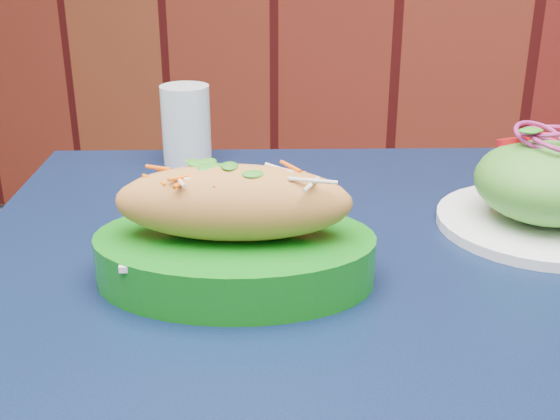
% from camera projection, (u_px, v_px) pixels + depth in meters
% --- Properties ---
extents(cafe_table, '(1.03, 1.03, 0.75)m').
position_uv_depth(cafe_table, '(329.00, 332.00, 0.77)').
color(cafe_table, black).
rests_on(cafe_table, ground).
extents(banh_mi_basket, '(0.32, 0.25, 0.13)m').
position_uv_depth(banh_mi_basket, '(234.00, 235.00, 0.68)').
color(banh_mi_basket, '#107414').
rests_on(banh_mi_basket, cafe_table).
extents(salad_plate, '(0.24, 0.24, 0.12)m').
position_uv_depth(salad_plate, '(546.00, 189.00, 0.81)').
color(salad_plate, white).
rests_on(salad_plate, cafe_table).
extents(water_glass, '(0.07, 0.07, 0.12)m').
position_uv_depth(water_glass, '(186.00, 125.00, 1.03)').
color(water_glass, silver).
rests_on(water_glass, cafe_table).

